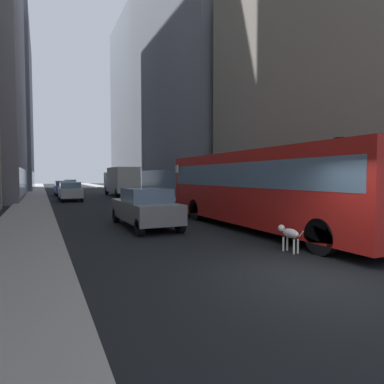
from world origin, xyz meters
TOP-DOWN VIEW (x-y plane):
  - ground_plane at (0.00, 35.00)m, footprint 120.00×120.00m
  - sidewalk_left at (-5.70, 35.00)m, footprint 2.40×110.00m
  - sidewalk_right at (5.70, 35.00)m, footprint 2.40×110.00m
  - building_right_mid at (11.90, 28.46)m, footprint 11.23×21.39m
  - building_right_far at (11.90, 49.29)m, footprint 8.96×18.48m
  - transit_bus at (2.80, 5.60)m, footprint 2.78×11.53m
  - car_blue_hatchback at (-2.80, 33.41)m, footprint 1.81×4.77m
  - car_white_van at (-1.20, 45.57)m, footprint 1.71×4.25m
  - car_silver_sedan at (-2.80, 24.92)m, footprint 1.73×4.56m
  - car_grey_wagon at (-1.20, 8.07)m, footprint 1.78×4.72m
  - box_truck at (2.80, 29.96)m, footprint 2.30×7.50m
  - dalmatian_dog at (1.15, 2.12)m, footprint 0.22×0.96m
  - traffic_light_near at (4.90, 3.63)m, footprint 0.24×0.41m

SIDE VIEW (x-z plane):
  - ground_plane at x=0.00m, z-range 0.00..0.00m
  - sidewalk_left at x=-5.70m, z-range 0.00..0.15m
  - sidewalk_right at x=5.70m, z-range 0.00..0.15m
  - dalmatian_dog at x=1.15m, z-range 0.15..0.87m
  - car_white_van at x=-1.20m, z-range 0.01..1.63m
  - car_silver_sedan at x=-2.80m, z-range 0.01..1.63m
  - car_grey_wagon at x=-1.20m, z-range 0.01..1.63m
  - car_blue_hatchback at x=-2.80m, z-range 0.01..1.63m
  - box_truck at x=2.80m, z-range 0.14..3.19m
  - transit_bus at x=2.80m, z-range 0.25..3.30m
  - traffic_light_near at x=4.90m, z-range 0.74..4.14m
  - building_right_far at x=11.90m, z-range -0.01..28.83m
  - building_right_mid at x=11.90m, z-range -0.01..34.75m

